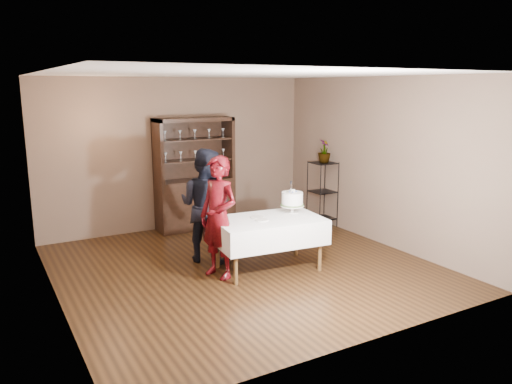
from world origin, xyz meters
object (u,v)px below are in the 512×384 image
(china_hutch, at_px, (195,192))
(man, at_px, (205,205))
(woman, at_px, (218,217))
(plant_etagere, at_px, (322,191))
(cake, at_px, (292,200))
(potted_plant, at_px, (324,151))
(cake_table, at_px, (268,231))

(china_hutch, distance_m, man, 1.80)
(china_hutch, height_order, woman, china_hutch)
(plant_etagere, bearing_deg, china_hutch, 153.17)
(cake, relative_size, potted_plant, 1.14)
(potted_plant, bearing_deg, plant_etagere, 165.32)
(plant_etagere, height_order, cake, cake)
(plant_etagere, xyz_separation_m, cake_table, (-2.02, -1.44, -0.09))
(china_hutch, height_order, cake_table, china_hutch)
(cake_table, distance_m, man, 1.03)
(man, relative_size, cake, 3.52)
(cake_table, relative_size, woman, 0.95)
(china_hutch, distance_m, potted_plant, 2.46)
(man, xyz_separation_m, cake, (1.07, -0.67, 0.09))
(plant_etagere, xyz_separation_m, woman, (-2.74, -1.34, 0.18))
(man, height_order, cake, man)
(cake, bearing_deg, plant_etagere, 40.45)
(man, distance_m, potted_plant, 2.78)
(plant_etagere, distance_m, woman, 3.05)
(plant_etagere, bearing_deg, woman, -153.98)
(china_hutch, relative_size, cake, 4.21)
(china_hutch, xyz_separation_m, cake_table, (0.06, -2.49, -0.10))
(cake_table, bearing_deg, plant_etagere, 35.44)
(china_hutch, bearing_deg, plant_etagere, -26.83)
(cake, bearing_deg, potted_plant, 40.14)
(woman, xyz_separation_m, cake, (1.19, 0.01, 0.10))
(man, xyz_separation_m, potted_plant, (2.64, 0.65, 0.56))
(woman, bearing_deg, cake_table, 61.21)
(potted_plant, bearing_deg, cake_table, -144.80)
(woman, bearing_deg, man, 150.07)
(china_hutch, height_order, cake, china_hutch)
(woman, relative_size, man, 0.99)
(cake, xyz_separation_m, potted_plant, (1.57, 1.32, 0.46))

